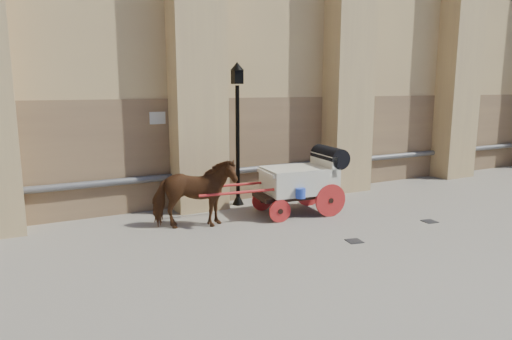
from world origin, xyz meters
TOP-DOWN VIEW (x-y plane):
  - ground at (0.00, 0.00)m, footprint 90.00×90.00m
  - horse at (-1.73, 1.98)m, footprint 2.13×1.41m
  - carriage at (1.29, 1.92)m, footprint 4.07×1.51m
  - street_lamp at (0.11, 3.50)m, footprint 0.37×0.37m
  - drain_grate_near at (1.01, -0.54)m, footprint 0.37×0.37m
  - drain_grate_far at (3.63, -0.24)m, footprint 0.36×0.36m

SIDE VIEW (x-z plane):
  - ground at x=0.00m, z-range 0.00..0.00m
  - drain_grate_near at x=1.01m, z-range 0.00..0.01m
  - drain_grate_far at x=3.63m, z-range 0.00..0.01m
  - horse at x=-1.73m, z-range 0.00..1.66m
  - carriage at x=1.29m, z-range 0.07..1.81m
  - street_lamp at x=0.11m, z-range 0.14..4.11m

